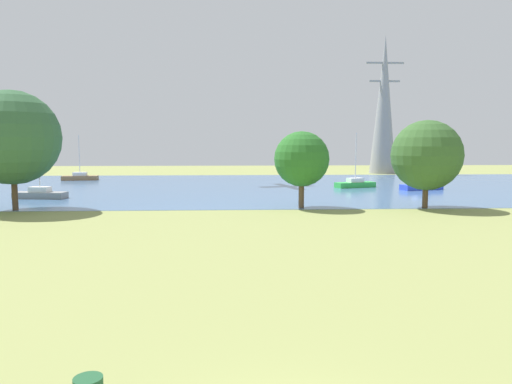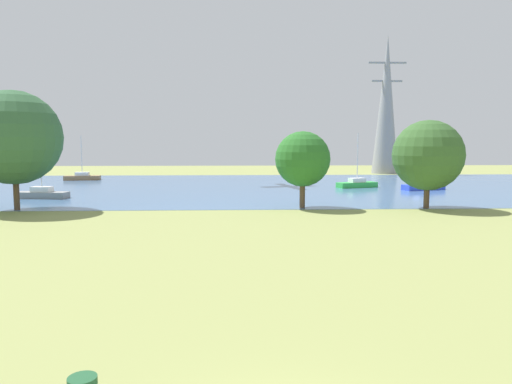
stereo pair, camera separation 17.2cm
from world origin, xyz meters
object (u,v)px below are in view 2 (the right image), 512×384
sailboat_blue (423,186)px  sailboat_green (357,184)px  tree_east_far (428,155)px  electricity_pylon (386,105)px  sailboat_gray (42,194)px  sailboat_brown (82,177)px  tree_mid_shore (14,138)px  tree_west_far (303,159)px

sailboat_blue → sailboat_green: 7.35m
tree_east_far → electricity_pylon: electricity_pylon is taller
sailboat_gray → sailboat_brown: (-3.22, 22.23, 0.01)m
sailboat_brown → sailboat_green: bearing=-19.5°
electricity_pylon → tree_east_far: bearing=-103.1°
sailboat_green → electricity_pylon: (11.23, 25.78, 11.11)m
sailboat_blue → sailboat_brown: (-42.21, 15.74, -0.02)m
tree_mid_shore → sailboat_brown: bearing=98.3°
sailboat_blue → tree_mid_shore: size_ratio=0.83×
sailboat_gray → tree_east_far: bearing=-14.0°
tree_west_far → tree_east_far: (9.85, -0.68, 0.30)m
sailboat_blue → tree_mid_shore: (-37.78, -14.44, 5.15)m
sailboat_blue → sailboat_brown: 45.05m
sailboat_green → tree_mid_shore: tree_mid_shore is taller
sailboat_brown → sailboat_green: 37.73m
tree_mid_shore → tree_west_far: 22.42m
tree_west_far → electricity_pylon: 48.11m
electricity_pylon → sailboat_blue: bearing=-99.0°
sailboat_green → tree_west_far: size_ratio=1.03×
tree_west_far → sailboat_gray: bearing=162.0°
sailboat_green → sailboat_gray: bearing=-163.4°
tree_west_far → electricity_pylon: bearing=65.1°
tree_mid_shore → tree_east_far: tree_mid_shore is taller
sailboat_brown → sailboat_green: sailboat_green is taller
sailboat_brown → tree_mid_shore: tree_mid_shore is taller
sailboat_gray → sailboat_brown: size_ratio=0.90×
tree_mid_shore → tree_west_far: (22.35, 0.29, -1.69)m
sailboat_brown → sailboat_green: size_ratio=0.99×
electricity_pylon → tree_mid_shore: bearing=-134.3°
sailboat_brown → tree_west_far: size_ratio=1.01×
sailboat_gray → tree_west_far: tree_west_far is taller
tree_mid_shore → electricity_pylon: (42.37, 43.37, 5.94)m
sailboat_green → sailboat_blue: bearing=-25.4°
tree_mid_shore → tree_west_far: size_ratio=1.50×
sailboat_blue → tree_mid_shore: 40.77m
sailboat_blue → sailboat_green: bearing=154.6°
tree_mid_shore → sailboat_gray: bearing=98.6°
sailboat_gray → electricity_pylon: bearing=39.1°
sailboat_green → electricity_pylon: electricity_pylon is taller
tree_east_far → electricity_pylon: 45.51m
sailboat_gray → tree_east_far: 34.64m
sailboat_brown → tree_mid_shore: 30.94m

